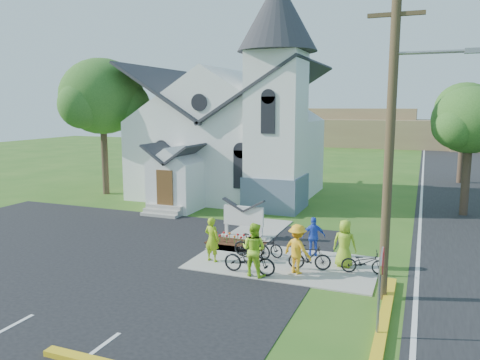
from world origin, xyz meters
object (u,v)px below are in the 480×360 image
at_px(utility_pole, 393,126).
at_px(cyclist_4, 345,243).
at_px(stop_sign, 381,273).
at_px(cyclist_1, 254,249).
at_px(bike_0, 265,245).
at_px(bike_2, 250,260).
at_px(church_sign, 244,216).
at_px(bike_3, 310,257).
at_px(cyclist_0, 212,239).
at_px(bike_4, 364,262).
at_px(cyclist_2, 314,237).
at_px(bike_1, 252,246).
at_px(cyclist_3, 297,249).

height_order(utility_pole, cyclist_4, utility_pole).
bearing_deg(stop_sign, cyclist_1, 146.58).
xyz_separation_m(bike_0, bike_2, (0.14, -2.15, 0.07)).
bearing_deg(bike_2, bike_0, 5.48).
relative_size(church_sign, bike_3, 1.41).
bearing_deg(bike_0, utility_pole, -103.52).
bearing_deg(church_sign, stop_sign, -48.12).
bearing_deg(cyclist_0, bike_2, 168.61).
height_order(utility_pole, cyclist_0, utility_pole).
relative_size(bike_2, bike_4, 1.21).
xyz_separation_m(cyclist_0, cyclist_2, (3.51, 2.08, -0.08)).
relative_size(utility_pole, cyclist_0, 5.76).
distance_m(utility_pole, cyclist_0, 7.98).
distance_m(bike_2, cyclist_4, 3.64).
bearing_deg(bike_0, cyclist_4, -78.56).
distance_m(bike_1, bike_2, 1.74).
relative_size(cyclist_0, bike_1, 1.08).
height_order(cyclist_1, bike_3, cyclist_1).
height_order(utility_pole, cyclist_2, utility_pole).
relative_size(cyclist_2, cyclist_4, 0.88).
bearing_deg(cyclist_3, cyclist_4, -113.67).
distance_m(church_sign, cyclist_2, 3.86).
height_order(utility_pole, stop_sign, utility_pole).
height_order(church_sign, cyclist_3, cyclist_3).
bearing_deg(bike_4, stop_sign, -178.39).
xyz_separation_m(cyclist_1, cyclist_2, (1.48, 2.94, -0.16)).
xyz_separation_m(stop_sign, cyclist_1, (-4.55, 3.00, -0.78)).
distance_m(cyclist_1, cyclist_4, 3.52).
bearing_deg(bike_2, stop_sign, -121.50).
height_order(bike_2, cyclist_3, cyclist_3).
xyz_separation_m(stop_sign, bike_1, (-5.26, 4.78, -1.25)).
xyz_separation_m(church_sign, cyclist_1, (2.09, -4.40, -0.02)).
bearing_deg(bike_4, bike_0, 71.04).
bearing_deg(bike_0, cyclist_2, -54.96).
height_order(utility_pole, cyclist_1, utility_pole).
bearing_deg(church_sign, cyclist_1, -64.61).
distance_m(utility_pole, cyclist_3, 5.54).
distance_m(stop_sign, cyclist_0, 7.67).
distance_m(bike_0, cyclist_3, 2.30).
xyz_separation_m(bike_0, bike_3, (2.05, -0.96, 0.03)).
height_order(bike_0, cyclist_4, cyclist_4).
xyz_separation_m(church_sign, cyclist_2, (3.57, -1.46, -0.19)).
xyz_separation_m(stop_sign, bike_0, (-4.89, 5.26, -1.29)).
relative_size(church_sign, bike_4, 1.37).
distance_m(bike_1, cyclist_3, 2.35).
bearing_deg(utility_pole, cyclist_1, 176.16).
height_order(cyclist_1, bike_4, cyclist_1).
height_order(stop_sign, cyclist_1, stop_sign).
bearing_deg(cyclist_0, bike_4, -161.42).
bearing_deg(bike_3, cyclist_0, 84.37).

